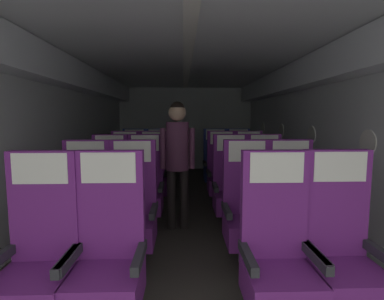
% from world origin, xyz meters
% --- Properties ---
extents(ground, '(3.82, 8.15, 0.02)m').
position_xyz_m(ground, '(0.00, 3.87, -0.01)').
color(ground, '#3D3833').
extents(fuselage_shell, '(3.70, 7.80, 2.25)m').
position_xyz_m(fuselage_shell, '(0.00, 4.17, 1.62)').
color(fuselage_shell, silver).
rests_on(fuselage_shell, ground).
extents(seat_a_left_window, '(0.47, 0.46, 1.19)m').
position_xyz_m(seat_a_left_window, '(-0.98, 1.53, 0.49)').
color(seat_a_left_window, '#38383D').
rests_on(seat_a_left_window, ground).
extents(seat_a_left_aisle, '(0.47, 0.46, 1.19)m').
position_xyz_m(seat_a_left_aisle, '(-0.55, 1.55, 0.49)').
color(seat_a_left_aisle, '#38383D').
rests_on(seat_a_left_aisle, ground).
extents(seat_a_right_aisle, '(0.47, 0.46, 1.19)m').
position_xyz_m(seat_a_right_aisle, '(0.98, 1.54, 0.49)').
color(seat_a_right_aisle, '#38383D').
rests_on(seat_a_right_aisle, ground).
extents(seat_a_right_window, '(0.47, 0.46, 1.19)m').
position_xyz_m(seat_a_right_window, '(0.55, 1.52, 0.49)').
color(seat_a_right_window, '#38383D').
rests_on(seat_a_right_window, ground).
extents(seat_b_left_window, '(0.47, 0.46, 1.19)m').
position_xyz_m(seat_b_left_window, '(-0.99, 2.45, 0.49)').
color(seat_b_left_window, '#38383D').
rests_on(seat_b_left_window, ground).
extents(seat_b_left_aisle, '(0.47, 0.46, 1.19)m').
position_xyz_m(seat_b_left_aisle, '(-0.55, 2.46, 0.49)').
color(seat_b_left_aisle, '#38383D').
rests_on(seat_b_left_aisle, ground).
extents(seat_b_right_aisle, '(0.47, 0.46, 1.19)m').
position_xyz_m(seat_b_right_aisle, '(0.98, 2.46, 0.49)').
color(seat_b_right_aisle, '#38383D').
rests_on(seat_b_right_aisle, ground).
extents(seat_b_right_window, '(0.47, 0.46, 1.19)m').
position_xyz_m(seat_b_right_window, '(0.55, 2.45, 0.49)').
color(seat_b_right_window, '#38383D').
rests_on(seat_b_right_window, ground).
extents(seat_c_left_window, '(0.47, 0.46, 1.19)m').
position_xyz_m(seat_c_left_window, '(-1.00, 3.38, 0.49)').
color(seat_c_left_window, '#38383D').
rests_on(seat_c_left_window, ground).
extents(seat_c_left_aisle, '(0.47, 0.46, 1.19)m').
position_xyz_m(seat_c_left_aisle, '(-0.55, 3.40, 0.49)').
color(seat_c_left_aisle, '#38383D').
rests_on(seat_c_left_aisle, ground).
extents(seat_c_right_aisle, '(0.47, 0.46, 1.19)m').
position_xyz_m(seat_c_right_aisle, '(0.98, 3.40, 0.49)').
color(seat_c_right_aisle, '#38383D').
rests_on(seat_c_right_aisle, ground).
extents(seat_c_right_window, '(0.47, 0.46, 1.19)m').
position_xyz_m(seat_c_right_window, '(0.55, 3.38, 0.49)').
color(seat_c_right_window, '#38383D').
rests_on(seat_c_right_window, ground).
extents(seat_d_left_window, '(0.47, 0.46, 1.19)m').
position_xyz_m(seat_d_left_window, '(-0.99, 4.31, 0.49)').
color(seat_d_left_window, '#38383D').
rests_on(seat_d_left_window, ground).
extents(seat_d_left_aisle, '(0.47, 0.46, 1.19)m').
position_xyz_m(seat_d_left_aisle, '(-0.54, 4.33, 0.49)').
color(seat_d_left_aisle, '#38383D').
rests_on(seat_d_left_aisle, ground).
extents(seat_d_right_aisle, '(0.47, 0.46, 1.19)m').
position_xyz_m(seat_d_right_aisle, '(0.99, 4.33, 0.49)').
color(seat_d_right_aisle, '#38383D').
rests_on(seat_d_right_aisle, ground).
extents(seat_d_right_window, '(0.47, 0.46, 1.19)m').
position_xyz_m(seat_d_right_window, '(0.54, 4.31, 0.49)').
color(seat_d_right_window, '#38383D').
rests_on(seat_d_right_window, ground).
extents(seat_e_left_window, '(0.47, 0.46, 1.19)m').
position_xyz_m(seat_e_left_window, '(-0.99, 5.26, 0.49)').
color(seat_e_left_window, '#38383D').
rests_on(seat_e_left_window, ground).
extents(seat_e_left_aisle, '(0.47, 0.46, 1.19)m').
position_xyz_m(seat_e_left_aisle, '(-0.55, 5.26, 0.49)').
color(seat_e_left_aisle, '#38383D').
rests_on(seat_e_left_aisle, ground).
extents(seat_e_right_aisle, '(0.47, 0.46, 1.19)m').
position_xyz_m(seat_e_right_aisle, '(0.99, 5.23, 0.49)').
color(seat_e_right_aisle, '#38383D').
rests_on(seat_e_right_aisle, ground).
extents(seat_e_right_window, '(0.47, 0.46, 1.19)m').
position_xyz_m(seat_e_right_window, '(0.55, 5.25, 0.49)').
color(seat_e_right_window, '#38383D').
rests_on(seat_e_right_window, ground).
extents(flight_attendant, '(0.43, 0.28, 1.60)m').
position_xyz_m(flight_attendant, '(-0.13, 3.35, 0.98)').
color(flight_attendant, black).
rests_on(flight_attendant, ground).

